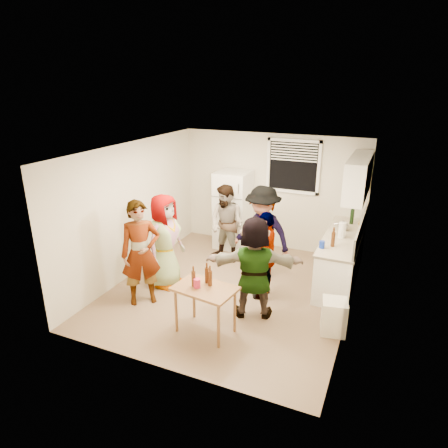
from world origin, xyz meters
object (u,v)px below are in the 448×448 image
at_px(blue_cup, 322,248).
at_px(trash_bin, 334,317).
at_px(guest_back_right, 261,277).
at_px(beer_bottle_counter, 332,246).
at_px(guest_grey, 167,284).
at_px(red_cup, 197,287).
at_px(beer_bottle_table, 207,282).
at_px(serving_table, 206,331).
at_px(guest_orange, 253,314).
at_px(guest_back_left, 227,260).
at_px(guest_stripe, 145,301).
at_px(wine_bottle, 351,224).
at_px(kettle, 343,230).
at_px(guest_black, 264,295).
at_px(refrigerator, 233,210).

relative_size(blue_cup, trash_bin, 0.23).
bearing_deg(guest_back_right, blue_cup, 1.94).
xyz_separation_m(beer_bottle_counter, guest_grey, (-2.77, -0.83, -0.90)).
xyz_separation_m(red_cup, guest_back_right, (0.31, 2.01, -0.74)).
bearing_deg(beer_bottle_table, beer_bottle_counter, 48.62).
distance_m(serving_table, guest_orange, 0.87).
distance_m(guest_back_left, guest_orange, 2.08).
relative_size(serving_table, guest_grey, 0.51).
bearing_deg(guest_stripe, beer_bottle_table, -50.89).
bearing_deg(beer_bottle_counter, serving_table, -128.35).
xyz_separation_m(wine_bottle, guest_grey, (-2.92, -2.12, -0.90)).
distance_m(kettle, guest_back_left, 2.42).
bearing_deg(wine_bottle, trash_bin, -87.36).
bearing_deg(beer_bottle_counter, guest_black, -153.29).
bearing_deg(guest_stripe, blue_cup, -14.34).
bearing_deg(guest_back_left, refrigerator, 114.64).
bearing_deg(wine_bottle, guest_grey, -143.95).
distance_m(beer_bottle_counter, guest_back_left, 2.42).
bearing_deg(refrigerator, kettle, -10.98).
bearing_deg(guest_stripe, serving_table, -56.60).
height_order(wine_bottle, guest_stripe, wine_bottle).
height_order(guest_stripe, guest_black, guest_stripe).
bearing_deg(guest_back_right, guest_orange, -62.50).
relative_size(blue_cup, guest_black, 0.08).
relative_size(kettle, beer_bottle_counter, 0.96).
xyz_separation_m(kettle, guest_black, (-1.06, -1.36, -0.90)).
height_order(guest_back_right, guest_black, guest_back_right).
distance_m(kettle, serving_table, 3.24).
relative_size(refrigerator, beer_bottle_counter, 6.76).
distance_m(kettle, beer_bottle_table, 3.01).
relative_size(guest_grey, guest_orange, 1.04).
xyz_separation_m(beer_bottle_table, guest_stripe, (-1.30, 0.22, -0.74)).
distance_m(guest_back_right, guest_black, 0.67).
distance_m(guest_stripe, guest_back_left, 2.16).
height_order(kettle, trash_bin, kettle).
relative_size(beer_bottle_table, guest_stripe, 0.13).
xyz_separation_m(guest_grey, guest_black, (1.76, 0.33, 0.00)).
xyz_separation_m(beer_bottle_counter, guest_back_right, (-1.27, 0.11, -0.90)).
distance_m(wine_bottle, guest_orange, 2.83).
distance_m(beer_bottle_counter, guest_orange, 1.76).
relative_size(kettle, serving_table, 0.28).
bearing_deg(serving_table, beer_bottle_table, 104.90).
relative_size(refrigerator, guest_back_left, 1.07).
bearing_deg(trash_bin, guest_black, 154.19).
bearing_deg(beer_bottle_counter, guest_back_right, 175.07).
xyz_separation_m(wine_bottle, red_cup, (-1.73, -3.19, -0.16)).
height_order(beer_bottle_counter, serving_table, beer_bottle_counter).
xyz_separation_m(wine_bottle, guest_back_right, (-1.42, -1.18, -0.90)).
distance_m(trash_bin, guest_grey, 3.05).
xyz_separation_m(kettle, trash_bin, (0.21, -1.97, -0.65)).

